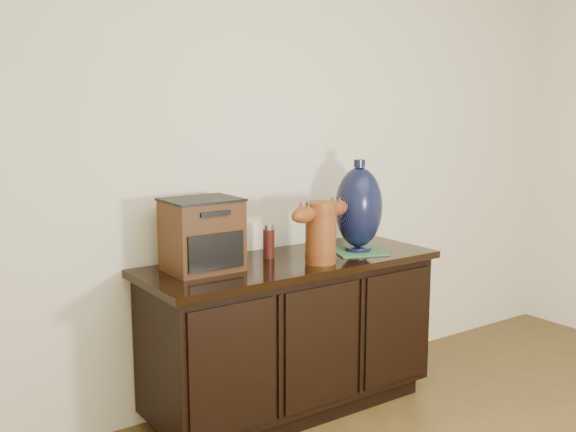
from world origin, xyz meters
TOP-DOWN VIEW (x-y plane):
  - sideboard at (0.00, 2.23)m, footprint 1.46×0.56m
  - terracotta_vessel at (0.08, 2.10)m, footprint 0.41×0.18m
  - tv_radio at (-0.44, 2.28)m, footprint 0.32×0.26m
  - green_mat at (0.38, 2.17)m, footprint 0.31×0.31m
  - lamp_base at (0.38, 2.17)m, footprint 0.30×0.30m
  - spray_can at (-0.06, 2.32)m, footprint 0.06×0.06m

SIDE VIEW (x-z plane):
  - sideboard at x=0.00m, z-range 0.01..0.76m
  - green_mat at x=0.38m, z-range 0.76..0.76m
  - spray_can at x=-0.06m, z-range 0.75..0.92m
  - tv_radio at x=-0.44m, z-range 0.75..1.08m
  - terracotta_vessel at x=0.08m, z-range 0.77..1.06m
  - lamp_base at x=0.38m, z-range 0.75..1.21m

